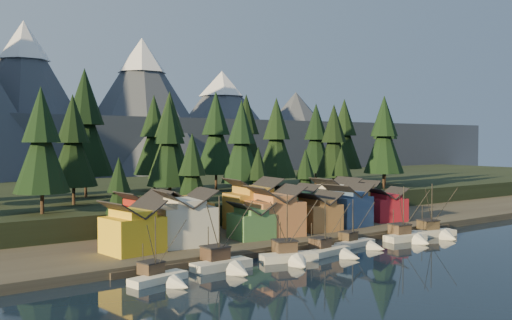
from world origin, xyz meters
TOP-DOWN VIEW (x-y plane):
  - ground at (0.00, 0.00)m, footprint 500.00×500.00m
  - shore_strip at (0.00, 40.00)m, footprint 400.00×50.00m
  - hillside at (0.00, 90.00)m, footprint 420.00×100.00m
  - dock at (0.00, 16.50)m, footprint 80.00×4.00m
  - mountain_ridge at (-4.20, 213.59)m, footprint 560.00×190.00m
  - boat_0 at (-34.82, 8.59)m, footprint 9.42×9.92m
  - boat_1 at (-23.38, 10.13)m, footprint 9.96×10.83m
  - boat_2 at (-11.56, 8.62)m, footprint 10.26×10.86m
  - boat_3 at (-2.28, 8.53)m, footprint 9.93×10.58m
  - boat_4 at (7.31, 11.27)m, footprint 9.61×10.29m
  - boat_5 at (19.42, 9.57)m, footprint 9.39×10.04m
  - boat_6 at (28.32, 9.55)m, footprint 10.17×10.77m
  - house_front_0 at (-32.24, 24.37)m, footprint 9.51×9.10m
  - house_front_1 at (-21.94, 25.42)m, footprint 10.78×10.47m
  - house_front_2 at (-8.66, 23.76)m, footprint 7.63×7.68m
  - house_front_3 at (-2.76, 24.13)m, footprint 10.74×10.37m
  - house_front_4 at (8.00, 23.73)m, footprint 8.36×8.91m
  - house_front_5 at (17.21, 24.14)m, footprint 9.08×8.35m
  - house_front_6 at (29.81, 24.39)m, footprint 9.18×8.88m
  - house_back_0 at (-25.96, 33.65)m, footprint 8.87×8.56m
  - house_back_1 at (-17.32, 32.68)m, footprint 8.81×8.90m
  - house_back_2 at (-2.11, 32.34)m, footprint 11.24×10.56m
  - house_back_3 at (10.26, 33.25)m, footprint 8.63×7.71m
  - house_back_4 at (21.35, 32.13)m, footprint 9.44×9.10m
  - house_back_5 at (31.46, 34.29)m, footprint 8.87×8.94m
  - tree_hill_2 at (-40.00, 48.00)m, footprint 10.37×10.37m
  - tree_hill_3 at (-30.00, 60.00)m, footprint 10.28×10.28m
  - tree_hill_4 at (-22.00, 75.00)m, footprint 13.59×13.59m
  - tree_hill_5 at (-12.00, 50.00)m, footprint 10.09×10.09m
  - tree_hill_6 at (-4.00, 65.00)m, footprint 11.27×11.27m
  - tree_hill_7 at (6.00, 48.00)m, footprint 10.07×10.07m
  - tree_hill_8 at (14.00, 72.00)m, footprint 11.85×11.85m
  - tree_hill_9 at (22.00, 55.00)m, footprint 10.83×10.83m
  - tree_hill_10 at (30.00, 80.00)m, footprint 12.07×12.07m
  - tree_hill_11 at (38.00, 50.00)m, footprint 10.21×10.21m
  - tree_hill_12 at (46.00, 66.00)m, footprint 10.81×10.81m
  - tree_hill_13 at (56.00, 48.00)m, footprint 11.54×11.54m
  - tree_hill_14 at (64.00, 72.00)m, footprint 11.87×11.87m
  - tree_hill_15 at (0.00, 82.00)m, footprint 11.42×11.42m
  - tree_hill_17 at (68.00, 58.00)m, footprint 10.98×10.98m
  - tree_shore_0 at (-28.00, 40.00)m, footprint 6.57×6.57m
  - tree_shore_1 at (-12.00, 40.00)m, footprint 8.59×8.59m
  - tree_shore_2 at (5.00, 40.00)m, footprint 7.32×7.32m
  - tree_shore_3 at (19.00, 40.00)m, footprint 7.07×7.07m
  - tree_shore_4 at (31.00, 40.00)m, footprint 7.28×7.28m

SIDE VIEW (x-z plane):
  - ground at x=0.00m, z-range 0.00..0.00m
  - dock at x=0.00m, z-range 0.00..1.00m
  - shore_strip at x=0.00m, z-range 0.00..1.50m
  - boat_4 at x=7.31m, z-range -3.15..6.69m
  - boat_0 at x=-34.82m, z-range -3.22..7.10m
  - boat_3 at x=-2.28m, z-range -3.34..7.25m
  - boat_6 at x=28.32m, z-range -3.68..8.48m
  - boat_2 at x=-11.56m, z-range -3.69..8.50m
  - boat_5 at x=19.42m, z-range -3.57..8.44m
  - boat_1 at x=-23.38m, z-range -3.79..8.78m
  - hillside at x=0.00m, z-range 0.00..6.00m
  - house_front_2 at x=-8.66m, z-range 1.68..8.58m
  - house_front_6 at x=29.81m, z-range 1.69..9.29m
  - house_front_4 at x=8.00m, z-range 1.70..9.53m
  - house_back_5 at x=31.46m, z-range 1.71..10.23m
  - house_front_0 at x=-32.24m, z-range 1.72..10.29m
  - house_back_3 at x=10.26m, z-range 1.72..10.35m
  - house_back_1 at x=-17.32m, z-range 1.72..10.73m
  - house_front_5 at x=17.21m, z-range 1.73..10.77m
  - house_back_0 at x=-25.96m, z-range 1.73..10.78m
  - house_front_3 at x=-2.76m, z-range 1.74..11.33m
  - house_back_4 at x=21.35m, z-range 1.74..11.50m
  - house_front_1 at x=-21.94m, z-range 1.75..11.50m
  - house_back_2 at x=-2.11m, z-range 1.77..12.35m
  - tree_shore_0 at x=-28.00m, z-range 2.20..17.51m
  - tree_shore_3 at x=19.00m, z-range 2.26..18.73m
  - tree_shore_4 at x=31.00m, z-range 2.28..19.23m
  - tree_shore_2 at x=5.00m, z-range 2.29..19.33m
  - tree_shore_1 at x=-12.00m, z-range 2.43..22.43m
  - tree_hill_7 at x=6.00m, z-range 7.09..30.55m
  - tree_hill_5 at x=-12.00m, z-range 7.09..30.60m
  - tree_hill_11 at x=38.00m, z-range 7.11..30.89m
  - tree_hill_3 at x=-30.00m, z-range 7.12..31.06m
  - tree_hill_2 at x=-40.00m, z-range 7.13..31.28m
  - tree_hill_12 at x=46.00m, z-range 7.17..32.35m
  - tree_hill_9 at x=22.00m, z-range 7.18..32.41m
  - tree_hill_17 at x=68.00m, z-range 7.19..32.76m
  - tree_hill_6 at x=-4.00m, z-range 7.23..33.48m
  - tree_hill_15 at x=0.00m, z-range 7.24..33.85m
  - tree_hill_13 at x=56.00m, z-range 7.25..34.13m
  - tree_hill_8 at x=14.00m, z-range 7.29..34.89m
  - tree_hill_14 at x=64.00m, z-range 7.29..34.96m
  - tree_hill_10 at x=30.00m, z-range 7.31..35.44m
  - tree_hill_4 at x=-22.00m, z-range 7.48..39.13m
  - mountain_ridge at x=-4.20m, z-range -18.94..71.06m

